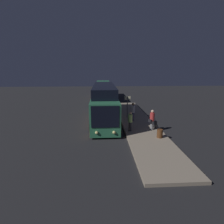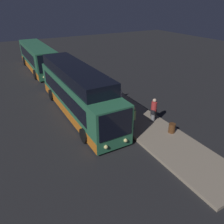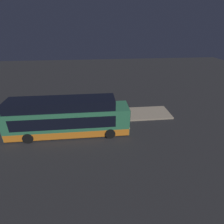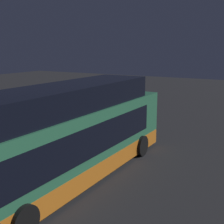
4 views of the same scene
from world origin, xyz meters
name	(u,v)px [view 2 (image 2 of 4)]	position (x,y,z in m)	size (l,w,h in m)	color
ground	(88,121)	(0.00, 0.00, 0.00)	(80.00, 80.00, 0.00)	#232326
platform	(124,110)	(0.00, 3.20, 0.10)	(20.00, 3.20, 0.20)	gray
bus_lead	(77,93)	(-1.67, -0.10, 1.65)	(11.77, 2.72, 3.71)	#2D704C
bus_second	(38,58)	(-15.34, -0.10, 1.54)	(10.69, 2.73, 3.08)	#2D704C
passenger_boarding	(154,109)	(2.65, 3.97, 1.15)	(0.61, 0.66, 1.77)	gray
passenger_waiting	(119,98)	(-0.16, 2.79, 1.20)	(0.68, 0.56, 1.87)	#4C476B
passenger_with_bags	(133,117)	(2.85, 2.04, 1.12)	(0.52, 0.52, 1.71)	#2D2D33
suitcase	(154,113)	(2.19, 4.41, 0.53)	(0.47, 0.20, 0.91)	black
sign_post	(107,88)	(-1.57, 2.42, 1.67)	(0.10, 0.64, 2.38)	#4C4C51
trash_bin	(172,128)	(4.47, 4.10, 0.52)	(0.44, 0.44, 0.65)	#593319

